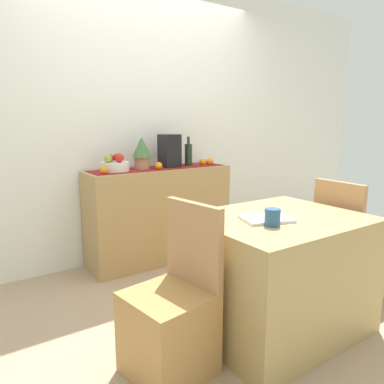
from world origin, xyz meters
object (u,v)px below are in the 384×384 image
wine_bottle (188,154)px  coffee_cup (272,217)px  potted_plant (142,152)px  sideboard_console (160,214)px  dining_table (276,273)px  chair_by_corner (347,262)px  open_book (266,219)px  fruit_bowl (115,167)px  coffee_maker (169,151)px  chair_near_window (171,325)px

wine_bottle → coffee_cup: wine_bottle is taller
wine_bottle → potted_plant: (-0.50, -0.00, 0.05)m
wine_bottle → sideboard_console: bearing=-180.0°
sideboard_console → wine_bottle: size_ratio=4.80×
dining_table → chair_by_corner: chair_by_corner is taller
potted_plant → sideboard_console: bearing=0.0°
open_book → chair_by_corner: bearing=19.9°
fruit_bowl → wine_bottle: 0.76m
fruit_bowl → coffee_maker: (0.54, 0.00, 0.11)m
wine_bottle → dining_table: (-0.30, -1.47, -0.63)m
sideboard_console → open_book: 1.52m
sideboard_console → fruit_bowl: (-0.43, 0.00, 0.49)m
chair_near_window → sideboard_console: bearing=62.8°
fruit_bowl → coffee_cup: size_ratio=2.44×
potted_plant → fruit_bowl: bearing=180.0°
coffee_cup → chair_by_corner: chair_by_corner is taller
sideboard_console → chair_by_corner: bearing=-61.2°
dining_table → open_book: 0.40m
wine_bottle → coffee_cup: (-0.49, -1.59, -0.21)m
sideboard_console → dining_table: size_ratio=1.33×
open_book → chair_by_corner: size_ratio=0.31×
open_book → dining_table: bearing=27.2°
fruit_bowl → coffee_cup: bearing=-80.3°
potted_plant → chair_by_corner: 1.93m
fruit_bowl → wine_bottle: (0.76, 0.00, 0.07)m
fruit_bowl → dining_table: size_ratio=0.23×
coffee_maker → chair_by_corner: 1.80m
fruit_bowl → chair_near_window: size_ratio=0.27×
sideboard_console → wine_bottle: 0.65m
wine_bottle → chair_near_window: wine_bottle is taller
chair_near_window → chair_by_corner: bearing=-0.1°
dining_table → chair_by_corner: (0.78, 0.00, -0.10)m
sideboard_console → coffee_maker: size_ratio=4.40×
coffee_cup → dining_table: bearing=33.3°
chair_by_corner → coffee_cup: bearing=-172.8°
coffee_maker → open_book: bearing=-98.3°
wine_bottle → chair_by_corner: 1.71m
sideboard_console → dining_table: bearing=-89.0°
fruit_bowl → wine_bottle: bearing=0.0°
coffee_maker → potted_plant: size_ratio=1.06×
sideboard_console → potted_plant: size_ratio=4.66×
wine_bottle → potted_plant: bearing=-180.0°
sideboard_console → coffee_cup: size_ratio=13.92×
open_book → coffee_cup: (-0.06, -0.10, 0.04)m
sideboard_console → coffee_maker: bearing=0.0°
sideboard_console → fruit_bowl: bearing=180.0°
coffee_cup → coffee_maker: bearing=80.2°
wine_bottle → chair_by_corner: (0.47, -1.47, -0.73)m
sideboard_console → chair_by_corner: (0.80, -1.47, -0.18)m
chair_by_corner → sideboard_console: bearing=118.8°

